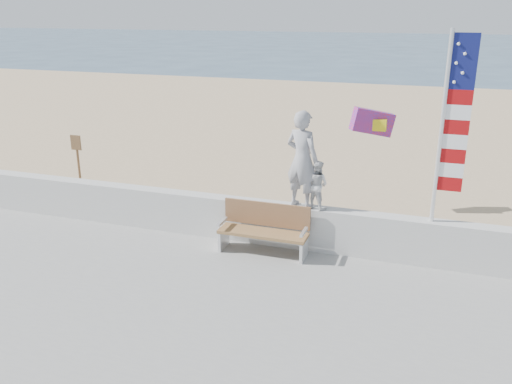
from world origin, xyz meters
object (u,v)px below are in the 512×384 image
Objects in this scene: child at (317,185)px; flag at (450,121)px; adult at (302,159)px; bench at (264,228)px.

flag is (2.35, -0.00, 1.42)m from child.
flag is at bearing -158.49° from child.
bench is (-0.63, -0.45, -1.37)m from adult.
adult reaches higher than child.
flag reaches higher than child.
child is 0.55× the size of bench.
adult is at bearing 35.70° from bench.
child is at bearing 25.63° from bench.
adult is 1.99× the size of child.
bench is (-0.95, -0.45, -0.88)m from child.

